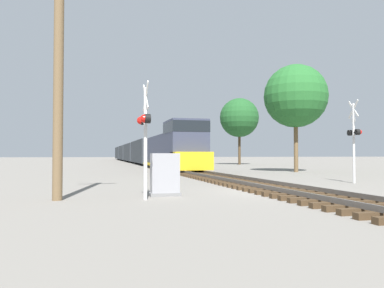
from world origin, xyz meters
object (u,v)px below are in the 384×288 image
crossing_signal_far (354,135)px  tree_mid_background (239,118)px  utility_pole (59,60)px  tree_far_right (296,96)px  freight_train (135,152)px  relay_cabinet (165,175)px  crossing_signal_near (145,128)px

crossing_signal_far → tree_mid_background: size_ratio=0.44×
crossing_signal_far → utility_pole: (-14.04, -3.81, 2.08)m
tree_far_right → utility_pole: bearing=-138.5°
crossing_signal_far → tree_mid_background: bearing=-4.7°
freight_train → crossing_signal_far: size_ratio=20.33×
relay_cabinet → utility_pole: utility_pole is taller
crossing_signal_near → crossing_signal_far: bearing=108.8°
crossing_signal_near → crossing_signal_far: 12.14m
relay_cabinet → tree_far_right: size_ratio=0.17×
utility_pole → tree_mid_background: bearing=60.7°
crossing_signal_far → tree_mid_background: tree_mid_background is taller
crossing_signal_near → relay_cabinet: crossing_signal_near is taller
relay_cabinet → tree_mid_background: tree_mid_background is taller
crossing_signal_near → tree_mid_background: tree_mid_background is taller
utility_pole → relay_cabinet: bearing=6.9°
freight_train → crossing_signal_near: (-5.41, -56.51, 0.51)m
tree_far_right → freight_train: bearing=102.9°
crossing_signal_near → relay_cabinet: bearing=137.4°
tree_mid_background → crossing_signal_near: bearing=-115.8°
crossing_signal_near → tree_mid_background: (18.79, 38.96, 4.50)m
crossing_signal_near → relay_cabinet: 2.07m
utility_pole → tree_mid_background: 44.06m
freight_train → relay_cabinet: size_ratio=57.44×
utility_pole → crossing_signal_far: bearing=15.2°
crossing_signal_far → relay_cabinet: 11.14m
freight_train → crossing_signal_far: 52.46m
freight_train → crossing_signal_far: bearing=-83.5°
freight_train → tree_mid_background: (13.38, -17.55, 5.00)m
crossing_signal_far → tree_far_right: (3.38, 11.61, 3.92)m
crossing_signal_near → freight_train: bearing=172.2°
freight_train → tree_mid_background: 22.63m
crossing_signal_far → relay_cabinet: size_ratio=2.83×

